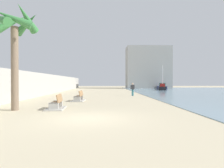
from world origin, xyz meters
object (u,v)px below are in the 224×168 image
at_px(palm_tree, 14,30).
at_px(boat_distant, 162,87).
at_px(person_walking, 133,88).
at_px(boat_far_right, 163,87).
at_px(bench_near, 56,106).
at_px(bench_far, 79,99).

bearing_deg(palm_tree, boat_distant, 61.82).
relative_size(person_walking, boat_far_right, 0.26).
distance_m(bench_near, bench_far, 5.59).
xyz_separation_m(bench_near, boat_distant, (17.20, 36.24, 0.35)).
distance_m(bench_near, boat_distant, 40.11).
xyz_separation_m(bench_near, person_walking, (6.70, 12.25, 0.73)).
bearing_deg(person_walking, bench_far, -131.62).
xyz_separation_m(bench_near, bench_far, (0.74, 5.55, 0.00)).
distance_m(palm_tree, boat_far_right, 36.22).
distance_m(palm_tree, bench_far, 8.39).
relative_size(bench_far, person_walking, 1.30).
height_order(palm_tree, person_walking, palm_tree).
height_order(person_walking, boat_far_right, boat_far_right).
bearing_deg(bench_near, bench_far, 82.40).
bearing_deg(bench_far, boat_distant, 61.80).
bearing_deg(bench_far, boat_far_right, 58.94).
xyz_separation_m(bench_far, boat_distant, (16.46, 30.69, 0.35)).
bearing_deg(boat_distant, palm_tree, -118.18).
bearing_deg(boat_distant, boat_far_right, -104.16).
distance_m(palm_tree, person_walking, 16.27).
height_order(bench_far, person_walking, person_walking).
relative_size(person_walking, boat_distant, 0.22).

